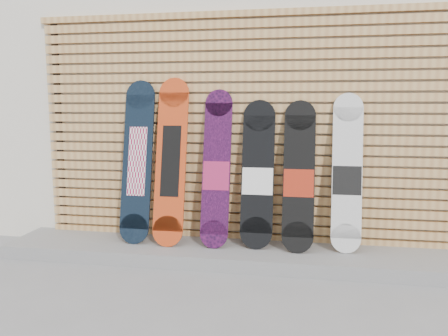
% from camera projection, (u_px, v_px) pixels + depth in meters
% --- Properties ---
extents(ground, '(80.00, 80.00, 0.00)m').
position_uv_depth(ground, '(258.00, 292.00, 3.35)').
color(ground, gray).
rests_on(ground, ground).
extents(building, '(12.00, 5.00, 3.60)m').
position_uv_depth(building, '(315.00, 80.00, 6.44)').
color(building, beige).
rests_on(building, ground).
extents(concrete_step, '(4.60, 0.70, 0.12)m').
position_uv_depth(concrete_step, '(249.00, 254.00, 4.03)').
color(concrete_step, slate).
rests_on(concrete_step, ground).
extents(slat_wall, '(4.26, 0.08, 2.29)m').
position_uv_depth(slat_wall, '(253.00, 128.00, 4.16)').
color(slat_wall, '#B7854C').
rests_on(slat_wall, ground).
extents(snowboard_0, '(0.29, 0.35, 1.55)m').
position_uv_depth(snowboard_0, '(137.00, 161.00, 4.19)').
color(snowboard_0, black).
rests_on(snowboard_0, concrete_step).
extents(snowboard_1, '(0.29, 0.38, 1.57)m').
position_uv_depth(snowboard_1, '(171.00, 161.00, 4.12)').
color(snowboard_1, '#BE3A14').
rests_on(snowboard_1, concrete_step).
extents(snowboard_2, '(0.26, 0.35, 1.46)m').
position_uv_depth(snowboard_2, '(217.00, 169.00, 4.07)').
color(snowboard_2, black).
rests_on(snowboard_2, concrete_step).
extents(snowboard_3, '(0.30, 0.31, 1.36)m').
position_uv_depth(snowboard_3, '(258.00, 175.00, 4.03)').
color(snowboard_3, black).
rests_on(snowboard_3, concrete_step).
extents(snowboard_4, '(0.28, 0.36, 1.35)m').
position_uv_depth(snowboard_4, '(299.00, 177.00, 3.94)').
color(snowboard_4, black).
rests_on(snowboard_4, concrete_step).
extents(snowboard_5, '(0.26, 0.28, 1.42)m').
position_uv_depth(snowboard_5, '(347.00, 174.00, 3.90)').
color(snowboard_5, silver).
rests_on(snowboard_5, concrete_step).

